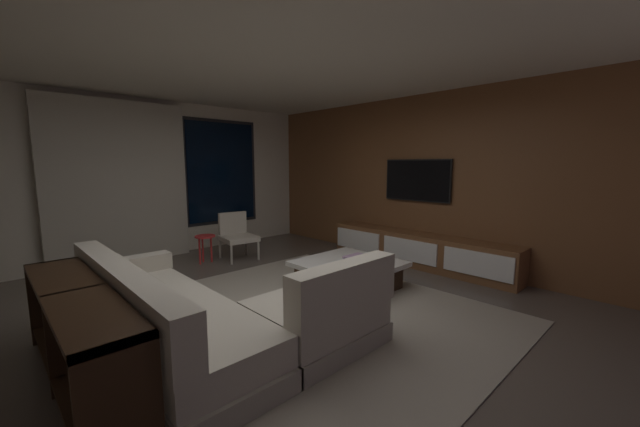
% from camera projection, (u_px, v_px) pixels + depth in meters
% --- Properties ---
extents(floor, '(9.20, 9.20, 0.00)m').
position_uv_depth(floor, '(282.00, 319.00, 3.74)').
color(floor, '#564C44').
extents(back_wall_with_window, '(6.60, 0.30, 2.70)m').
position_uv_depth(back_wall_with_window, '(149.00, 180.00, 6.11)').
color(back_wall_with_window, beige).
rests_on(back_wall_with_window, floor).
extents(media_wall, '(0.12, 7.80, 2.70)m').
position_uv_depth(media_wall, '(435.00, 181.00, 5.65)').
color(media_wall, brown).
rests_on(media_wall, floor).
extents(ceiling, '(8.20, 8.20, 0.00)m').
position_uv_depth(ceiling, '(278.00, 48.00, 3.37)').
color(ceiling, beige).
extents(area_rug, '(3.20, 3.80, 0.01)m').
position_uv_depth(area_rug, '(313.00, 312.00, 3.91)').
color(area_rug, gray).
rests_on(area_rug, floor).
extents(sectional_couch, '(1.98, 2.50, 0.82)m').
position_uv_depth(sectional_couch, '(208.00, 318.00, 3.09)').
color(sectional_couch, '#A49C8C').
rests_on(sectional_couch, floor).
extents(coffee_table, '(1.16, 1.16, 0.36)m').
position_uv_depth(coffee_table, '(349.00, 274.00, 4.63)').
color(coffee_table, black).
rests_on(coffee_table, floor).
extents(book_stack_on_coffee_table, '(0.30, 0.19, 0.11)m').
position_uv_depth(book_stack_on_coffee_table, '(356.00, 260.00, 4.48)').
color(book_stack_on_coffee_table, '#475C53').
rests_on(book_stack_on_coffee_table, coffee_table).
extents(accent_chair_near_window, '(0.61, 0.62, 0.78)m').
position_uv_depth(accent_chair_near_window, '(236.00, 233.00, 6.11)').
color(accent_chair_near_window, '#B2ADA0').
rests_on(accent_chair_near_window, floor).
extents(side_stool, '(0.32, 0.32, 0.46)m').
position_uv_depth(side_stool, '(205.00, 241.00, 5.80)').
color(side_stool, red).
rests_on(side_stool, floor).
extents(media_console, '(0.46, 3.10, 0.52)m').
position_uv_depth(media_console, '(419.00, 251.00, 5.64)').
color(media_console, brown).
rests_on(media_console, floor).
extents(mounted_tv, '(0.05, 1.16, 0.67)m').
position_uv_depth(mounted_tv, '(417.00, 180.00, 5.76)').
color(mounted_tv, black).
extents(console_table_behind_couch, '(0.40, 2.10, 0.74)m').
position_uv_depth(console_table_behind_couch, '(79.00, 333.00, 2.54)').
color(console_table_behind_couch, black).
rests_on(console_table_behind_couch, floor).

